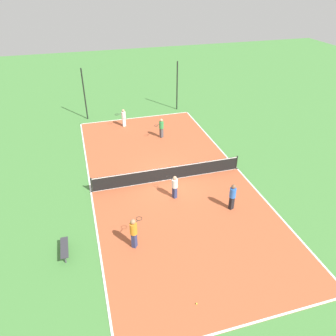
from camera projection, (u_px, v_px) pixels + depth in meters
name	position (u px, v px, depth m)	size (l,w,h in m)	color
ground_plane	(168.00, 180.00, 21.28)	(80.00, 80.00, 0.00)	#47843D
court_surface	(168.00, 180.00, 21.28)	(9.98, 21.26, 0.02)	#B75633
tennis_net	(168.00, 173.00, 21.01)	(9.78, 0.10, 0.99)	black
bench	(64.00, 248.00, 15.60)	(0.36, 1.43, 0.45)	#333338
player_near_blue	(232.00, 195.00, 18.24)	(0.47, 0.47, 1.64)	black
player_far_green	(161.00, 127.00, 26.03)	(0.96, 0.78, 1.61)	#4C4C51
player_near_white	(124.00, 117.00, 27.90)	(0.97, 0.48, 1.55)	white
player_center_orange	(134.00, 231.00, 15.68)	(0.85, 0.93, 1.72)	navy
player_far_white	(175.00, 186.00, 19.19)	(0.62, 0.99, 1.50)	navy
tennis_ball_far_baseline	(197.00, 304.00, 13.40)	(0.07, 0.07, 0.07)	#CCE033
tennis_ball_left_sideline	(135.00, 184.00, 20.81)	(0.07, 0.07, 0.07)	#CCE033
fence_post_back_left	(84.00, 94.00, 28.61)	(0.12, 0.12, 4.57)	black
fence_post_back_right	(177.00, 86.00, 30.62)	(0.12, 0.12, 4.57)	black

